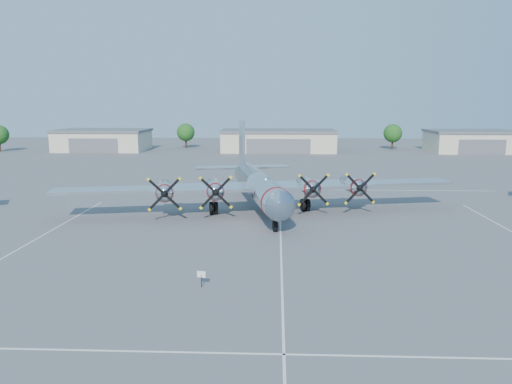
{
  "coord_description": "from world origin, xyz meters",
  "views": [
    {
      "loc": [
        -0.43,
        -44.56,
        12.09
      ],
      "look_at": [
        -2.48,
        5.04,
        3.2
      ],
      "focal_mm": 35.0,
      "sensor_mm": 36.0,
      "label": 1
    }
  ],
  "objects_px": {
    "hangar_east": "(471,141)",
    "tree_east": "(393,133)",
    "hangar_west": "(103,140)",
    "hangar_center": "(278,140)",
    "tree_west": "(186,132)",
    "main_bomber_b29": "(257,209)",
    "info_placard": "(201,276)"
  },
  "relations": [
    {
      "from": "hangar_east",
      "to": "tree_east",
      "type": "bearing_deg",
      "value": 161.46
    },
    {
      "from": "hangar_west",
      "to": "hangar_center",
      "type": "relative_size",
      "value": 0.79
    },
    {
      "from": "hangar_east",
      "to": "tree_west",
      "type": "distance_m",
      "value": 73.46
    },
    {
      "from": "tree_west",
      "to": "tree_east",
      "type": "distance_m",
      "value": 55.04
    },
    {
      "from": "hangar_west",
      "to": "tree_west",
      "type": "bearing_deg",
      "value": 21.89
    },
    {
      "from": "main_bomber_b29",
      "to": "hangar_center",
      "type": "bearing_deg",
      "value": 76.21
    },
    {
      "from": "hangar_east",
      "to": "main_bomber_b29",
      "type": "xyz_separation_m",
      "value": [
        -50.61,
        -70.28,
        -2.71
      ]
    },
    {
      "from": "hangar_center",
      "to": "hangar_west",
      "type": "bearing_deg",
      "value": 180.0
    },
    {
      "from": "tree_east",
      "to": "hangar_center",
      "type": "bearing_deg",
      "value": -168.62
    },
    {
      "from": "hangar_west",
      "to": "hangar_center",
      "type": "bearing_deg",
      "value": -0.0
    },
    {
      "from": "hangar_center",
      "to": "main_bomber_b29",
      "type": "relative_size",
      "value": 0.65
    },
    {
      "from": "tree_west",
      "to": "main_bomber_b29",
      "type": "xyz_separation_m",
      "value": [
        22.39,
        -78.32,
        -4.22
      ]
    },
    {
      "from": "tree_west",
      "to": "main_bomber_b29",
      "type": "bearing_deg",
      "value": -74.04
    },
    {
      "from": "hangar_center",
      "to": "tree_east",
      "type": "relative_size",
      "value": 4.31
    },
    {
      "from": "main_bomber_b29",
      "to": "hangar_west",
      "type": "bearing_deg",
      "value": 109.44
    },
    {
      "from": "hangar_east",
      "to": "info_placard",
      "type": "height_order",
      "value": "hangar_east"
    },
    {
      "from": "tree_west",
      "to": "hangar_center",
      "type": "bearing_deg",
      "value": -17.82
    },
    {
      "from": "tree_west",
      "to": "info_placard",
      "type": "height_order",
      "value": "tree_west"
    },
    {
      "from": "tree_east",
      "to": "info_placard",
      "type": "bearing_deg",
      "value": -109.26
    },
    {
      "from": "hangar_center",
      "to": "info_placard",
      "type": "relative_size",
      "value": 25.6
    },
    {
      "from": "tree_east",
      "to": "info_placard",
      "type": "xyz_separation_m",
      "value": [
        -35.36,
        -101.21,
        -3.44
      ]
    },
    {
      "from": "tree_east",
      "to": "main_bomber_b29",
      "type": "xyz_separation_m",
      "value": [
        -32.61,
        -76.32,
        -4.22
      ]
    },
    {
      "from": "tree_west",
      "to": "tree_east",
      "type": "relative_size",
      "value": 1.0
    },
    {
      "from": "tree_east",
      "to": "info_placard",
      "type": "height_order",
      "value": "tree_east"
    },
    {
      "from": "tree_east",
      "to": "main_bomber_b29",
      "type": "relative_size",
      "value": 0.15
    },
    {
      "from": "tree_west",
      "to": "info_placard",
      "type": "bearing_deg",
      "value": -79.22
    },
    {
      "from": "hangar_center",
      "to": "tree_west",
      "type": "distance_m",
      "value": 26.3
    },
    {
      "from": "tree_east",
      "to": "info_placard",
      "type": "relative_size",
      "value": 5.94
    },
    {
      "from": "hangar_west",
      "to": "info_placard",
      "type": "xyz_separation_m",
      "value": [
        39.64,
        -95.17,
        -1.93
      ]
    },
    {
      "from": "hangar_east",
      "to": "tree_west",
      "type": "xyz_separation_m",
      "value": [
        -73.0,
        8.04,
        1.51
      ]
    },
    {
      "from": "hangar_center",
      "to": "hangar_east",
      "type": "relative_size",
      "value": 1.39
    },
    {
      "from": "hangar_west",
      "to": "info_placard",
      "type": "height_order",
      "value": "hangar_west"
    }
  ]
}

